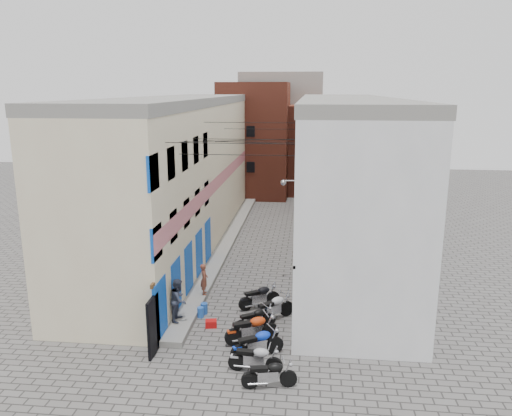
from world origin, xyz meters
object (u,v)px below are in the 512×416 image
(motorcycle_g, at_px, (259,295))
(water_jug_far, at_px, (204,308))
(motorcycle_a, at_px, (269,373))
(motorcycle_e, at_px, (255,318))
(red_crate, at_px, (211,324))
(person_a, at_px, (204,279))
(motorcycle_d, at_px, (252,327))
(person_b, at_px, (179,300))
(motorcycle_f, at_px, (273,307))
(water_jug_near, at_px, (201,312))
(motorcycle_b, at_px, (255,357))
(motorcycle_c, at_px, (257,342))

(motorcycle_g, distance_m, water_jug_far, 2.50)
(motorcycle_a, xyz_separation_m, water_jug_far, (-3.26, 5.16, -0.29))
(motorcycle_e, bearing_deg, motorcycle_a, -21.51)
(red_crate, bearing_deg, person_a, 107.32)
(motorcycle_e, height_order, water_jug_far, motorcycle_e)
(water_jug_far, bearing_deg, motorcycle_d, -44.00)
(person_b, xyz_separation_m, water_jug_far, (0.78, 1.18, -0.90))
(person_a, distance_m, water_jug_far, 1.71)
(motorcycle_e, relative_size, red_crate, 4.03)
(motorcycle_a, relative_size, motorcycle_f, 0.87)
(motorcycle_g, bearing_deg, water_jug_near, -96.20)
(red_crate, bearing_deg, motorcycle_b, -55.02)
(water_jug_near, distance_m, red_crate, 1.04)
(motorcycle_e, relative_size, water_jug_near, 4.15)
(motorcycle_d, distance_m, motorcycle_f, 2.08)
(motorcycle_f, distance_m, water_jug_near, 3.13)
(motorcycle_f, relative_size, water_jug_near, 4.73)
(motorcycle_b, distance_m, motorcycle_d, 2.03)
(motorcycle_d, height_order, person_b, person_b)
(person_a, xyz_separation_m, person_b, (-0.48, -2.70, 0.16))
(motorcycle_c, distance_m, water_jug_near, 4.07)
(water_jug_near, xyz_separation_m, red_crate, (0.62, -0.83, -0.08))
(motorcycle_f, relative_size, motorcycle_g, 1.05)
(motorcycle_g, distance_m, red_crate, 2.75)
(person_a, bearing_deg, motorcycle_a, -164.83)
(person_a, distance_m, person_b, 2.74)
(motorcycle_a, relative_size, red_crate, 4.00)
(water_jug_far, height_order, red_crate, water_jug_far)
(motorcycle_c, xyz_separation_m, motorcycle_g, (-0.36, 4.20, -0.02))
(motorcycle_f, xyz_separation_m, water_jug_near, (-3.11, -0.05, -0.39))
(motorcycle_f, height_order, person_b, person_b)
(motorcycle_d, height_order, motorcycle_g, motorcycle_d)
(motorcycle_c, relative_size, motorcycle_d, 0.96)
(motorcycle_b, distance_m, motorcycle_c, 0.95)
(motorcycle_b, height_order, water_jug_far, motorcycle_b)
(motorcycle_a, xyz_separation_m, motorcycle_g, (-0.94, 6.02, 0.05))
(motorcycle_a, relative_size, motorcycle_b, 0.97)
(motorcycle_f, xyz_separation_m, person_a, (-3.33, 1.82, 0.37))
(motorcycle_c, xyz_separation_m, motorcycle_f, (0.35, 3.02, 0.01))
(motorcycle_d, xyz_separation_m, water_jug_near, (-2.44, 1.92, -0.40))
(motorcycle_b, relative_size, person_a, 1.30)
(person_b, height_order, water_jug_near, person_b)
(motorcycle_d, bearing_deg, water_jug_far, -158.11)
(person_b, height_order, water_jug_far, person_b)
(motorcycle_f, bearing_deg, motorcycle_e, -76.07)
(motorcycle_f, height_order, red_crate, motorcycle_f)
(motorcycle_b, xyz_separation_m, red_crate, (-2.17, 3.10, -0.41))
(water_jug_far, bearing_deg, motorcycle_b, -57.70)
(motorcycle_e, bearing_deg, water_jug_near, -145.37)
(motorcycle_b, relative_size, motorcycle_g, 0.95)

